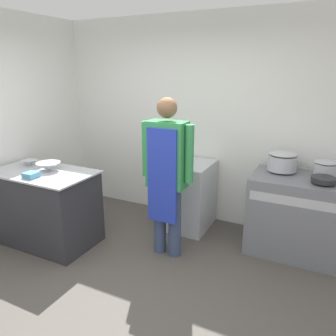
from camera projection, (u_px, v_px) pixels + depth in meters
name	position (u px, v px, depth m)	size (l,w,h in m)	color
ground_plane	(108.00, 301.00, 2.97)	(14.00, 14.00, 0.00)	#4C4742
wall_back	(197.00, 121.00, 4.36)	(8.00, 0.05, 2.70)	white
wall_left	(24.00, 122.00, 4.28)	(0.05, 8.00, 2.70)	white
prep_counter	(46.00, 207.00, 3.90)	(1.23, 0.71, 0.88)	#2D2D33
stove	(298.00, 215.00, 3.67)	(1.04, 0.68, 0.91)	slate
fridge_unit	(188.00, 195.00, 4.28)	(0.57, 0.65, 0.87)	silver
person_cook	(167.00, 170.00, 3.47)	(0.59, 0.24, 1.75)	#38476B
mixing_bowl	(49.00, 167.00, 3.79)	(0.28, 0.28, 0.10)	#B2B5BC
small_bowl	(29.00, 163.00, 4.00)	(0.18, 0.18, 0.07)	#B2B5BC
plastic_tub	(31.00, 175.00, 3.55)	(0.14, 0.14, 0.06)	teal
stock_pot	(283.00, 161.00, 3.70)	(0.32, 0.32, 0.22)	#B2B5BC
saute_pan	(324.00, 180.00, 3.33)	(0.25, 0.25, 0.05)	#262628
sauce_pot	(325.00, 168.00, 3.52)	(0.23, 0.23, 0.17)	#B2B5BC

